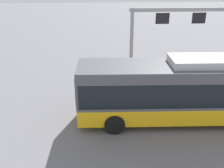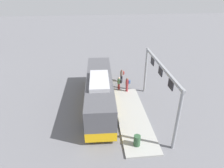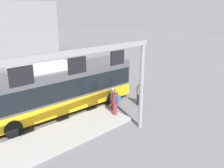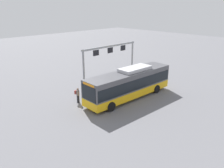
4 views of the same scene
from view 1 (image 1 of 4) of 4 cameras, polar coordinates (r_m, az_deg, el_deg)
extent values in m
plane|color=slate|center=(14.68, 15.93, -7.42)|extent=(120.00, 120.00, 0.00)
cube|color=#9E9E99|center=(17.84, 19.91, -2.02)|extent=(10.00, 2.80, 0.16)
cube|color=#EAAD14|center=(14.32, 16.27, -4.74)|extent=(11.49, 2.90, 0.85)
cube|color=#4C4C51|center=(13.75, 16.90, 0.33)|extent=(11.49, 2.90, 1.90)
cube|color=black|center=(13.82, 16.81, -0.43)|extent=(11.26, 2.93, 1.20)
cube|color=black|center=(13.16, -7.53, -0.33)|extent=(0.11, 2.13, 1.50)
cube|color=#B7B7BC|center=(13.67, 20.86, 4.73)|extent=(4.05, 1.89, 0.36)
cube|color=orange|center=(12.84, -7.42, 3.16)|extent=(0.18, 1.75, 0.28)
cylinder|color=black|center=(12.75, 0.58, -8.81)|extent=(1.01, 0.33, 1.00)
cylinder|color=black|center=(14.84, 0.23, -3.89)|extent=(1.01, 0.33, 1.00)
cylinder|color=black|center=(16.32, -4.16, -1.63)|extent=(0.38, 0.38, 0.85)
cylinder|color=slate|center=(16.03, -4.23, 0.73)|extent=(0.46, 0.46, 0.60)
sphere|color=brown|center=(15.87, -4.28, 2.09)|extent=(0.22, 0.22, 0.22)
cube|color=maroon|center=(16.23, -4.66, 1.12)|extent=(0.33, 0.29, 0.40)
cylinder|color=maroon|center=(16.63, 5.17, -0.56)|extent=(0.30, 0.30, 0.85)
cylinder|color=maroon|center=(16.36, 5.26, 1.77)|extent=(0.37, 0.37, 0.60)
sphere|color=brown|center=(16.21, 5.31, 3.12)|extent=(0.22, 0.22, 0.22)
cube|color=#335993|center=(16.58, 5.05, 2.19)|extent=(0.29, 0.20, 0.40)
cylinder|color=maroon|center=(15.86, 3.32, -2.36)|extent=(0.37, 0.37, 0.85)
cylinder|color=#476B4C|center=(15.57, 3.38, 0.05)|extent=(0.44, 0.44, 0.60)
sphere|color=tan|center=(15.41, 3.41, 1.45)|extent=(0.22, 0.22, 0.22)
cube|color=#26262D|center=(15.79, 3.63, 0.50)|extent=(0.33, 0.27, 0.40)
cylinder|color=gray|center=(17.88, 4.26, 8.03)|extent=(0.24, 0.24, 5.20)
cube|color=gray|center=(18.54, 18.70, 15.20)|extent=(9.26, 0.20, 0.24)
cube|color=black|center=(18.62, 18.48, 13.53)|extent=(0.90, 0.08, 0.70)
cube|color=black|center=(17.87, 10.99, 13.91)|extent=(0.90, 0.08, 0.70)
camera|label=2|loc=(25.04, 64.82, 20.75)|focal=31.70mm
camera|label=3|loc=(28.13, 24.77, 20.18)|focal=38.17mm
camera|label=4|loc=(14.58, -113.07, 2.70)|focal=36.68mm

